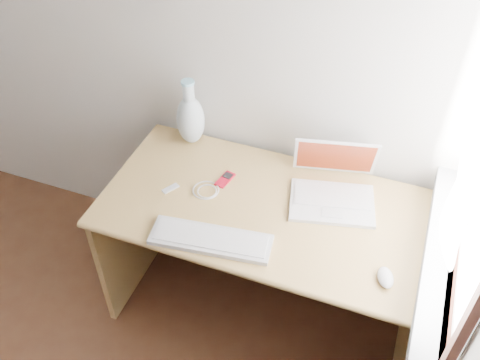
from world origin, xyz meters
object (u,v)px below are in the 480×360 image
at_px(desk, 272,227).
at_px(external_keyboard, 211,239).
at_px(vase, 190,118).
at_px(laptop, 336,188).

distance_m(desk, external_keyboard, 0.42).
height_order(desk, external_keyboard, external_keyboard).
distance_m(external_keyboard, vase, 0.63).
height_order(laptop, external_keyboard, laptop).
xyz_separation_m(laptop, vase, (-0.70, 0.13, 0.08)).
bearing_deg(external_keyboard, vase, 113.40).
xyz_separation_m(desk, vase, (-0.46, 0.20, 0.34)).
bearing_deg(desk, external_keyboard, -114.07).
relative_size(laptop, external_keyboard, 0.80).
distance_m(desk, vase, 0.61).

